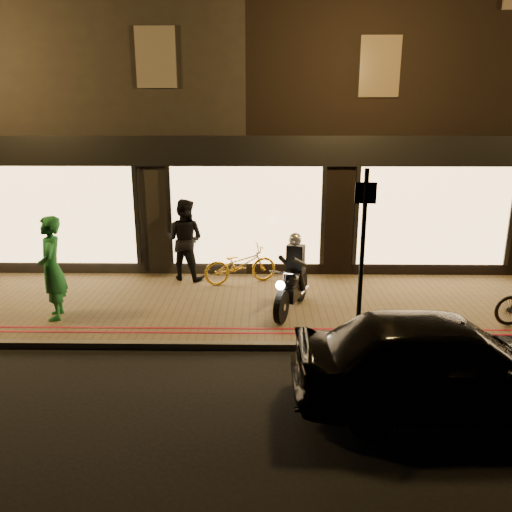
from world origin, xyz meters
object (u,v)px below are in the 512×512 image
Objects in this scene: motorcycle at (293,281)px; sign_post at (362,247)px; bicycle_gold at (240,264)px; parked_car at (443,361)px; person_green at (52,268)px.

sign_post is at bearing -30.96° from motorcycle.
parked_car reaches higher than bicycle_gold.
sign_post is (1.09, -1.35, 1.06)m from motorcycle.
motorcycle is 0.45× the size of parked_car.
person_green is at bearing 103.18° from bicycle_gold.
motorcycle reaches higher than bicycle_gold.
person_green is at bearing 171.17° from sign_post.
parked_car is at bearing -40.15° from motorcycle.
parked_car is at bearing -68.02° from sign_post.
sign_post reaches higher than person_green.
bicycle_gold is at bearing 30.23° from parked_car.
bicycle_gold is 0.42× the size of parked_car.
motorcycle is 0.62× the size of sign_post.
parked_car is (0.79, -1.95, -1.10)m from sign_post.
person_green is at bearing -153.99° from motorcycle.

